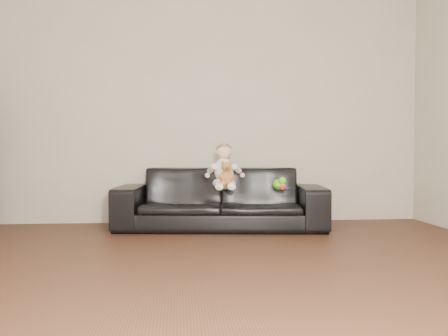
{
  "coord_description": "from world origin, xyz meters",
  "views": [
    {
      "loc": [
        -0.27,
        -2.91,
        0.81
      ],
      "look_at": [
        0.19,
        2.15,
        0.63
      ],
      "focal_mm": 40.0,
      "sensor_mm": 36.0,
      "label": 1
    }
  ],
  "objects": [
    {
      "name": "teddy_bear",
      "position": [
        0.2,
        1.99,
        0.58
      ],
      "size": [
        0.13,
        0.13,
        0.23
      ],
      "rotation": [
        0.0,
        0.0,
        0.02
      ],
      "color": "#A36E2E",
      "rests_on": "sofa"
    },
    {
      "name": "toy_green",
      "position": [
        0.74,
        2.07,
        0.47
      ],
      "size": [
        0.17,
        0.19,
        0.11
      ],
      "primitive_type": "ellipsoid",
      "rotation": [
        0.0,
        0.0,
        -0.28
      ],
      "color": "#53D018",
      "rests_on": "sofa"
    },
    {
      "name": "wall_back",
      "position": [
        0.0,
        2.75,
        1.3
      ],
      "size": [
        5.0,
        0.0,
        5.0
      ],
      "primitive_type": "plane",
      "rotation": [
        1.57,
        0.0,
        0.0
      ],
      "color": "#B5AB98",
      "rests_on": "ground"
    },
    {
      "name": "toy_rattle",
      "position": [
        0.76,
        1.98,
        0.44
      ],
      "size": [
        0.08,
        0.08,
        0.06
      ],
      "primitive_type": "sphere",
      "rotation": [
        0.0,
        0.0,
        0.33
      ],
      "color": "red",
      "rests_on": "sofa"
    },
    {
      "name": "baby",
      "position": [
        0.19,
        2.13,
        0.62
      ],
      "size": [
        0.33,
        0.4,
        0.47
      ],
      "rotation": [
        0.0,
        0.0,
        -0.1
      ],
      "color": "silver",
      "rests_on": "sofa"
    },
    {
      "name": "sofa",
      "position": [
        0.16,
        2.25,
        0.31
      ],
      "size": [
        2.22,
        1.06,
        0.63
      ],
      "primitive_type": "imported",
      "rotation": [
        0.0,
        0.0,
        -0.11
      ],
      "color": "black",
      "rests_on": "floor"
    },
    {
      "name": "toy_blue_disc",
      "position": [
        0.82,
        2.15,
        0.42
      ],
      "size": [
        0.11,
        0.11,
        0.01
      ],
      "primitive_type": "cylinder",
      "rotation": [
        0.0,
        0.0,
        -0.07
      ],
      "color": "#173ABA",
      "rests_on": "sofa"
    },
    {
      "name": "floor",
      "position": [
        0.0,
        0.0,
        0.0
      ],
      "size": [
        5.5,
        5.5,
        0.0
      ],
      "primitive_type": "plane",
      "color": "#412517",
      "rests_on": "ground"
    }
  ]
}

